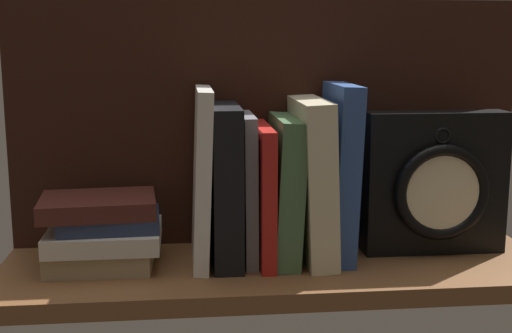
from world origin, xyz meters
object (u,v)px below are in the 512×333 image
object	(u,v)px
book_blue_modern	(339,172)
framed_clock	(435,184)
book_white_catcher	(202,176)
book_gray_chess	(248,188)
book_cream_twain	(312,180)
book_black_skeptic	(226,184)
book_red_requiem	(263,193)
book_stack_side	(103,231)
book_green_romantic	(284,189)

from	to	relation	value
book_blue_modern	framed_clock	bearing A→B (deg)	1.92
book_white_catcher	framed_clock	size ratio (longest dim) A/B	1.18
book_gray_chess	book_blue_modern	size ratio (longest dim) A/B	0.84
book_white_catcher	book_cream_twain	distance (cm)	15.67
book_black_skeptic	book_blue_modern	xyz separation A→B (cm)	(16.17, 0.00, 1.40)
book_black_skeptic	book_gray_chess	bearing A→B (deg)	0.00
book_gray_chess	book_red_requiem	size ratio (longest dim) A/B	1.08
framed_clock	book_stack_side	bearing A→B (deg)	-178.38
book_white_catcher	framed_clock	xyz separation A→B (cm)	(33.88, 0.48, -1.94)
book_gray_chess	book_green_romantic	bearing A→B (deg)	-0.00
book_white_catcher	book_stack_side	world-z (taller)	book_white_catcher
book_blue_modern	book_green_romantic	bearing A→B (deg)	180.00
book_green_romantic	book_white_catcher	bearing A→B (deg)	180.00
book_red_requiem	book_white_catcher	bearing A→B (deg)	180.00
book_red_requiem	framed_clock	distance (cm)	25.32
book_green_romantic	book_stack_side	size ratio (longest dim) A/B	1.22
book_white_catcher	book_gray_chess	world-z (taller)	book_white_catcher
book_black_skeptic	book_stack_side	size ratio (longest dim) A/B	1.32
book_white_catcher	book_red_requiem	size ratio (longest dim) A/B	1.27
book_white_catcher	book_blue_modern	distance (cm)	19.48
book_stack_side	book_green_romantic	bearing A→B (deg)	1.95
book_cream_twain	book_blue_modern	bearing A→B (deg)	0.00
book_gray_chess	book_red_requiem	bearing A→B (deg)	-0.00
book_black_skeptic	book_stack_side	bearing A→B (deg)	-177.11
framed_clock	book_green_romantic	bearing A→B (deg)	-178.76
book_red_requiem	book_cream_twain	bearing A→B (deg)	0.00
book_cream_twain	framed_clock	xyz separation A→B (cm)	(18.23, 0.48, -1.11)
book_white_catcher	book_black_skeptic	size ratio (longest dim) A/B	1.11
book_black_skeptic	book_blue_modern	world-z (taller)	book_blue_modern
book_green_romantic	book_blue_modern	xyz separation A→B (cm)	(7.86, 0.00, 2.28)
book_red_requiem	book_blue_modern	bearing A→B (deg)	0.00
book_cream_twain	book_red_requiem	bearing A→B (deg)	180.00
framed_clock	book_cream_twain	bearing A→B (deg)	-178.48
book_cream_twain	framed_clock	size ratio (longest dim) A/B	1.10
book_green_romantic	book_cream_twain	xyz separation A→B (cm)	(4.03, 0.00, 1.22)
book_gray_chess	framed_clock	distance (cm)	27.45
book_blue_modern	framed_clock	size ratio (longest dim) A/B	1.20
book_gray_chess	book_blue_modern	bearing A→B (deg)	-0.00
book_black_skeptic	book_gray_chess	distance (cm)	3.20
book_red_requiem	book_stack_side	distance (cm)	22.81
book_blue_modern	book_white_catcher	bearing A→B (deg)	180.00
book_green_romantic	book_blue_modern	bearing A→B (deg)	0.00
book_red_requiem	book_cream_twain	xyz separation A→B (cm)	(7.07, 0.00, 1.76)
book_white_catcher	book_stack_side	size ratio (longest dim) A/B	1.47
book_green_romantic	book_cream_twain	bearing A→B (deg)	0.00
book_cream_twain	framed_clock	distance (cm)	18.27
framed_clock	book_stack_side	xyz separation A→B (cm)	(-47.62, -1.34, -5.33)
book_black_skeptic	book_red_requiem	bearing A→B (deg)	0.00
book_cream_twain	book_blue_modern	xyz separation A→B (cm)	(3.83, 0.00, 1.06)
book_white_catcher	book_stack_side	xyz separation A→B (cm)	(-13.73, -0.86, -7.28)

